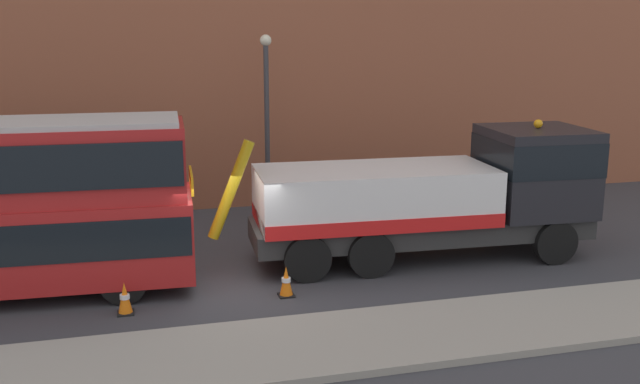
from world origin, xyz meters
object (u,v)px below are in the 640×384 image
object	(u,v)px
traffic_cone_near_bus	(125,299)
traffic_cone_midway	(286,282)
recovery_tow_truck	(439,194)
street_lamp	(267,111)

from	to	relation	value
traffic_cone_near_bus	traffic_cone_midway	world-z (taller)	same
recovery_tow_truck	traffic_cone_near_bus	xyz separation A→B (m)	(-8.15, -1.89, -1.42)
traffic_cone_near_bus	street_lamp	bearing A→B (deg)	57.61
traffic_cone_near_bus	street_lamp	size ratio (longest dim) A/B	0.12
recovery_tow_truck	traffic_cone_midway	distance (m)	5.07
recovery_tow_truck	traffic_cone_midway	world-z (taller)	recovery_tow_truck
recovery_tow_truck	traffic_cone_near_bus	world-z (taller)	recovery_tow_truck
traffic_cone_near_bus	street_lamp	xyz separation A→B (m)	(4.54, 7.15, 3.13)
recovery_tow_truck	street_lamp	world-z (taller)	street_lamp
traffic_cone_near_bus	recovery_tow_truck	bearing A→B (deg)	13.04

